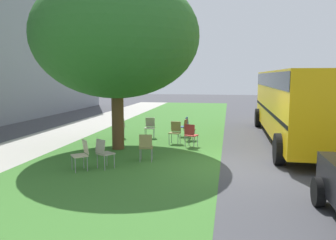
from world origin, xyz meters
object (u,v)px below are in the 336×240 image
object	(u,v)px
chair_4	(104,151)
chair_8	(188,128)
chair_1	(175,131)
chair_7	(121,126)
chair_0	(82,153)
school_bus	(299,99)
street_tree	(116,37)
chair_6	(150,126)
chair_5	(146,145)
chair_2	(191,134)
chair_3	(185,125)

from	to	relation	value
chair_4	chair_8	distance (m)	5.24
chair_1	chair_7	bearing A→B (deg)	70.03
chair_0	school_bus	bearing A→B (deg)	-50.43
chair_4	street_tree	bearing A→B (deg)	9.81
chair_6	chair_8	world-z (taller)	same
street_tree	school_bus	size ratio (longest dim) A/B	0.60
chair_0	chair_5	size ratio (longest dim) A/B	1.00
chair_2	chair_8	bearing A→B (deg)	10.88
chair_3	school_bus	bearing A→B (deg)	-93.20
chair_4	chair_7	xyz separation A→B (m)	(5.00, 1.11, 0.00)
chair_0	chair_8	world-z (taller)	same
chair_4	chair_0	bearing A→B (deg)	116.15
street_tree	chair_0	size ratio (longest dim) A/B	7.11
chair_7	chair_6	bearing A→B (deg)	-84.10
chair_3	chair_6	distance (m)	1.56
chair_8	chair_7	bearing A→B (deg)	88.02
chair_5	chair_6	distance (m)	4.18
chair_7	school_bus	size ratio (longest dim) A/B	0.08
chair_5	chair_7	xyz separation A→B (m)	(3.96, 2.12, 0.00)
chair_7	chair_8	size ratio (longest dim) A/B	1.00
school_bus	chair_6	bearing A→B (deg)	92.61
chair_0	chair_8	distance (m)	5.70
chair_0	chair_3	bearing A→B (deg)	-20.07
chair_8	street_tree	bearing A→B (deg)	133.12
chair_0	chair_1	bearing A→B (deg)	-24.71
chair_4	chair_8	bearing A→B (deg)	-20.84
chair_4	chair_5	bearing A→B (deg)	-44.05
chair_0	chair_3	size ratio (longest dim) A/B	1.00
street_tree	chair_7	distance (m)	4.26
street_tree	school_bus	bearing A→B (deg)	-68.33
chair_2	chair_5	bearing A→B (deg)	155.25
chair_1	chair_6	bearing A→B (deg)	50.38
chair_1	chair_4	size ratio (longest dim) A/B	1.00
chair_2	street_tree	bearing A→B (deg)	106.67
chair_1	chair_7	distance (m)	2.73
chair_1	chair_8	bearing A→B (deg)	-26.59
chair_0	school_bus	world-z (taller)	school_bus
chair_8	school_bus	distance (m)	4.66
chair_0	chair_6	bearing A→B (deg)	-7.50
street_tree	chair_5	xyz separation A→B (m)	(-1.67, -1.47, -3.54)
chair_0	chair_7	distance (m)	5.30
chair_7	chair_8	xyz separation A→B (m)	(-0.10, -2.98, 0.00)
chair_4	chair_6	bearing A→B (deg)	-1.84
chair_2	chair_4	bearing A→B (deg)	148.56
chair_3	chair_5	world-z (taller)	same
school_bus	chair_3	bearing A→B (deg)	86.80
chair_1	chair_7	xyz separation A→B (m)	(0.93, 2.56, 0.00)
street_tree	chair_2	distance (m)	4.46
street_tree	chair_5	bearing A→B (deg)	-138.69
chair_0	chair_7	bearing A→B (deg)	6.17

